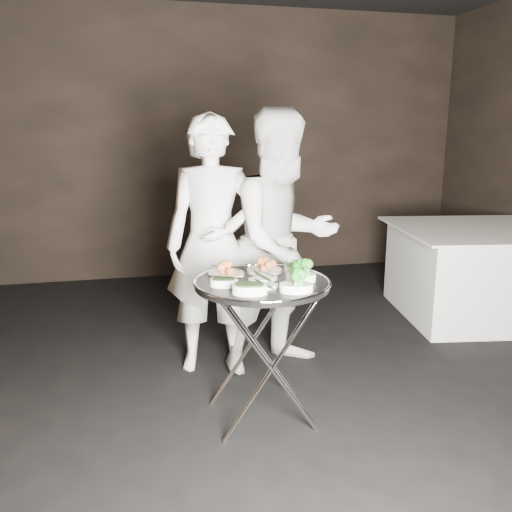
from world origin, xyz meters
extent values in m
cube|color=black|center=(0.00, 0.00, -0.03)|extent=(6.00, 7.00, 0.05)
cube|color=black|center=(0.00, 3.52, 1.50)|extent=(6.00, 0.05, 3.00)
cylinder|color=silver|center=(-0.24, -0.11, 0.40)|extent=(0.56, 0.03, 0.82)
cylinder|color=silver|center=(-0.24, -0.11, 0.40)|extent=(0.56, 0.03, 0.82)
cylinder|color=silver|center=(-0.24, 0.32, 0.40)|extent=(0.56, 0.03, 0.82)
cylinder|color=silver|center=(-0.24, 0.32, 0.40)|extent=(0.56, 0.03, 0.82)
cylinder|color=silver|center=(-0.47, 0.11, 0.79)|extent=(0.02, 0.47, 0.02)
cylinder|color=silver|center=(0.00, 0.11, 0.79)|extent=(0.02, 0.47, 0.02)
cylinder|color=black|center=(-0.24, 0.11, 0.82)|extent=(0.76, 0.76, 0.03)
torus|color=silver|center=(-0.24, 0.11, 0.84)|extent=(0.77, 0.77, 0.02)
cylinder|color=beige|center=(-0.41, 0.27, 0.85)|extent=(0.21, 0.21, 0.02)
cylinder|color=beige|center=(-0.17, 0.31, 0.85)|extent=(0.21, 0.21, 0.02)
cylinder|color=white|center=(-0.01, 0.25, 0.86)|extent=(0.11, 0.11, 0.04)
cylinder|color=silver|center=(-0.42, 0.27, 0.89)|extent=(0.14, 0.15, 0.01)
cylinder|color=silver|center=(-0.19, 0.32, 0.89)|extent=(0.06, 0.19, 0.01)
cylinder|color=silver|center=(-0.01, 0.24, 0.89)|extent=(0.07, 0.19, 0.01)
cylinder|color=silver|center=(-0.46, 0.06, 0.89)|extent=(0.18, 0.11, 0.01)
cylinder|color=silver|center=(-0.02, 0.06, 0.89)|extent=(0.11, 0.17, 0.01)
cylinder|color=silver|center=(-0.24, 0.12, 0.89)|extent=(0.09, 0.18, 0.01)
imported|color=silver|center=(-0.39, 0.89, 0.89)|extent=(0.73, 0.56, 1.78)
imported|color=silver|center=(0.09, 0.81, 0.91)|extent=(1.05, 0.92, 1.82)
cube|color=silver|center=(2.09, 1.43, 0.40)|extent=(1.27, 1.27, 0.79)
cube|color=silver|center=(2.09, 1.43, 0.80)|extent=(1.43, 1.43, 0.02)
camera|label=1|loc=(-0.95, -2.73, 1.67)|focal=38.00mm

